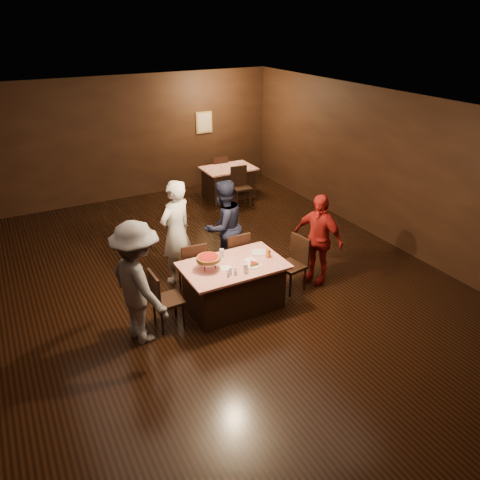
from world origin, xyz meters
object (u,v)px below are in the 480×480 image
(chair_far_left, at_px, (192,266))
(chair_far_right, at_px, (234,256))
(diner_white_jacket, at_px, (176,232))
(chair_back_far, at_px, (218,172))
(pizza_stand, at_px, (208,259))
(diner_navy_hoodie, at_px, (223,227))
(chair_back_near, at_px, (242,187))
(plate_empty, at_px, (259,252))
(glass_amber, at_px, (268,253))
(main_table, at_px, (234,286))
(glass_front_left, at_px, (246,268))
(diner_red_shirt, at_px, (318,239))
(back_table, at_px, (228,182))
(chair_end_right, at_px, (291,265))
(glass_back, at_px, (222,253))
(diner_grey_knit, at_px, (138,283))
(chair_end_left, at_px, (168,299))

(chair_far_left, bearing_deg, chair_far_right, -174.36)
(chair_far_left, bearing_deg, diner_white_jacket, -77.02)
(chair_back_far, distance_m, pizza_stand, 5.73)
(diner_white_jacket, xyz_separation_m, diner_navy_hoodie, (0.88, -0.05, -0.06))
(chair_far_right, height_order, diner_navy_hoodie, diner_navy_hoodie)
(chair_back_near, xyz_separation_m, plate_empty, (-1.67, -3.68, 0.30))
(glass_amber, bearing_deg, main_table, 175.24)
(glass_front_left, bearing_deg, diner_red_shirt, 12.42)
(back_table, xyz_separation_m, chair_end_right, (-1.12, -4.53, 0.09))
(main_table, height_order, glass_back, glass_back)
(diner_white_jacket, height_order, plate_empty, diner_white_jacket)
(diner_red_shirt, bearing_deg, glass_amber, -104.73)
(pizza_stand, bearing_deg, diner_red_shirt, 0.15)
(chair_far_right, xyz_separation_m, diner_grey_knit, (-1.94, -0.85, 0.45))
(back_table, height_order, chair_back_near, chair_back_near)
(main_table, height_order, plate_empty, plate_empty)
(chair_back_far, xyz_separation_m, diner_navy_hoodie, (-1.80, -3.95, 0.38))
(chair_far_right, relative_size, diner_grey_knit, 0.52)
(chair_end_left, bearing_deg, pizza_stand, -86.76)
(back_table, height_order, chair_end_right, chair_end_right)
(main_table, height_order, glass_front_left, glass_front_left)
(diner_white_jacket, distance_m, plate_empty, 1.49)
(pizza_stand, distance_m, glass_front_left, 0.58)
(diner_navy_hoodie, distance_m, diner_red_shirt, 1.68)
(chair_far_left, xyz_separation_m, glass_amber, (1.00, -0.80, 0.37))
(chair_back_near, relative_size, diner_white_jacket, 0.51)
(main_table, bearing_deg, plate_empty, 15.26)
(back_table, bearing_deg, glass_back, -118.23)
(glass_amber, distance_m, glass_back, 0.74)
(chair_far_right, relative_size, glass_front_left, 6.79)
(main_table, distance_m, chair_end_right, 1.10)
(back_table, xyz_separation_m, glass_back, (-2.27, -4.23, 0.46))
(chair_end_right, xyz_separation_m, diner_navy_hoodie, (-0.68, 1.18, 0.38))
(chair_end_right, height_order, chair_back_near, same)
(chair_end_left, bearing_deg, chair_back_near, -41.79)
(glass_front_left, distance_m, glass_back, 0.61)
(chair_far_right, xyz_separation_m, chair_back_near, (1.82, 3.08, 0.00))
(chair_back_far, height_order, diner_red_shirt, diner_red_shirt)
(diner_navy_hoodie, height_order, plate_empty, diner_navy_hoodie)
(main_table, relative_size, diner_red_shirt, 0.99)
(back_table, bearing_deg, pizza_stand, -120.33)
(diner_navy_hoodie, relative_size, plate_empty, 6.87)
(chair_back_far, xyz_separation_m, pizza_stand, (-2.62, -5.08, 0.48))
(diner_grey_knit, relative_size, glass_back, 13.15)
(chair_far_left, relative_size, diner_grey_knit, 0.52)
(diner_white_jacket, height_order, glass_front_left, diner_white_jacket)
(glass_amber, bearing_deg, back_table, 70.51)
(back_table, xyz_separation_m, plate_empty, (-1.67, -4.38, 0.39))
(glass_back, bearing_deg, diner_red_shirt, -8.12)
(back_table, xyz_separation_m, diner_navy_hoodie, (-1.80, -3.35, 0.47))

